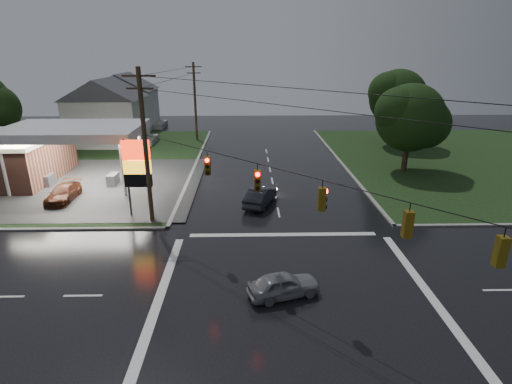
{
  "coord_description": "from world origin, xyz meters",
  "views": [
    {
      "loc": [
        -2.43,
        -17.84,
        12.0
      ],
      "look_at": [
        -1.85,
        7.38,
        3.0
      ],
      "focal_mm": 28.0,
      "sensor_mm": 36.0,
      "label": 1
    }
  ],
  "objects_px": {
    "gas_station": "(4,155)",
    "utility_pole_n": "(195,101)",
    "house_near": "(107,111)",
    "tree_ne_far": "(399,98)",
    "tree_ne_near": "(412,118)",
    "car_crossing": "(284,285)",
    "utility_pole_nw": "(145,146)",
    "car_north": "(260,196)",
    "car_pump": "(63,193)",
    "house_far": "(125,100)",
    "pylon_sign": "(137,166)"
  },
  "relations": [
    {
      "from": "gas_station",
      "to": "utility_pole_n",
      "type": "bearing_deg",
      "value": 48.53
    },
    {
      "from": "house_near",
      "to": "tree_ne_far",
      "type": "height_order",
      "value": "tree_ne_far"
    },
    {
      "from": "tree_ne_near",
      "to": "car_crossing",
      "type": "distance_m",
      "value": 27.1
    },
    {
      "from": "gas_station",
      "to": "utility_pole_nw",
      "type": "height_order",
      "value": "utility_pole_nw"
    },
    {
      "from": "car_north",
      "to": "tree_ne_near",
      "type": "bearing_deg",
      "value": -128.56
    },
    {
      "from": "utility_pole_nw",
      "to": "car_pump",
      "type": "xyz_separation_m",
      "value": [
        -8.38,
        4.5,
        -5.06
      ]
    },
    {
      "from": "utility_pole_n",
      "to": "car_pump",
      "type": "distance_m",
      "value": 25.87
    },
    {
      "from": "gas_station",
      "to": "car_crossing",
      "type": "relative_size",
      "value": 6.97
    },
    {
      "from": "house_near",
      "to": "house_far",
      "type": "xyz_separation_m",
      "value": [
        -1.0,
        12.0,
        0.0
      ]
    },
    {
      "from": "car_crossing",
      "to": "tree_ne_far",
      "type": "bearing_deg",
      "value": -44.39
    },
    {
      "from": "pylon_sign",
      "to": "tree_ne_near",
      "type": "distance_m",
      "value": 27.23
    },
    {
      "from": "tree_ne_near",
      "to": "car_pump",
      "type": "height_order",
      "value": "tree_ne_near"
    },
    {
      "from": "house_near",
      "to": "tree_ne_far",
      "type": "relative_size",
      "value": 1.13
    },
    {
      "from": "house_far",
      "to": "utility_pole_n",
      "type": "bearing_deg",
      "value": -38.77
    },
    {
      "from": "gas_station",
      "to": "car_north",
      "type": "bearing_deg",
      "value": -16.04
    },
    {
      "from": "utility_pole_nw",
      "to": "house_far",
      "type": "relative_size",
      "value": 1.0
    },
    {
      "from": "house_far",
      "to": "tree_ne_near",
      "type": "height_order",
      "value": "tree_ne_near"
    },
    {
      "from": "utility_pole_nw",
      "to": "tree_ne_far",
      "type": "relative_size",
      "value": 1.12
    },
    {
      "from": "house_near",
      "to": "house_far",
      "type": "bearing_deg",
      "value": 94.76
    },
    {
      "from": "car_north",
      "to": "car_pump",
      "type": "bearing_deg",
      "value": 16.06
    },
    {
      "from": "utility_pole_n",
      "to": "house_far",
      "type": "bearing_deg",
      "value": 141.23
    },
    {
      "from": "house_near",
      "to": "tree_ne_far",
      "type": "distance_m",
      "value": 38.19
    },
    {
      "from": "gas_station",
      "to": "tree_ne_far",
      "type": "relative_size",
      "value": 2.67
    },
    {
      "from": "gas_station",
      "to": "tree_ne_near",
      "type": "distance_m",
      "value": 40.0
    },
    {
      "from": "pylon_sign",
      "to": "house_far",
      "type": "xyz_separation_m",
      "value": [
        -11.45,
        37.5,
        0.39
      ]
    },
    {
      "from": "pylon_sign",
      "to": "house_near",
      "type": "distance_m",
      "value": 27.56
    },
    {
      "from": "gas_station",
      "to": "tree_ne_far",
      "type": "xyz_separation_m",
      "value": [
        42.83,
        14.29,
        3.63
      ]
    },
    {
      "from": "tree_ne_near",
      "to": "car_north",
      "type": "xyz_separation_m",
      "value": [
        -15.5,
        -9.28,
        -4.82
      ]
    },
    {
      "from": "house_far",
      "to": "car_north",
      "type": "xyz_separation_m",
      "value": [
        20.59,
        -35.29,
        -3.66
      ]
    },
    {
      "from": "car_pump",
      "to": "house_far",
      "type": "bearing_deg",
      "value": 95.88
    },
    {
      "from": "utility_pole_n",
      "to": "tree_ne_far",
      "type": "height_order",
      "value": "utility_pole_n"
    },
    {
      "from": "gas_station",
      "to": "tree_ne_near",
      "type": "relative_size",
      "value": 2.92
    },
    {
      "from": "car_crossing",
      "to": "utility_pole_n",
      "type": "bearing_deg",
      "value": -3.85
    },
    {
      "from": "gas_station",
      "to": "car_pump",
      "type": "xyz_separation_m",
      "value": [
        7.79,
        -5.7,
        -1.89
      ]
    },
    {
      "from": "house_near",
      "to": "car_north",
      "type": "xyz_separation_m",
      "value": [
        19.59,
        -23.29,
        -3.66
      ]
    },
    {
      "from": "house_near",
      "to": "car_crossing",
      "type": "bearing_deg",
      "value": -60.67
    },
    {
      "from": "utility_pole_n",
      "to": "car_north",
      "type": "distance_m",
      "value": 26.98
    },
    {
      "from": "gas_station",
      "to": "car_north",
      "type": "distance_m",
      "value": 25.36
    },
    {
      "from": "gas_station",
      "to": "utility_pole_nw",
      "type": "xyz_separation_m",
      "value": [
        16.18,
        -10.2,
        3.17
      ]
    },
    {
      "from": "utility_pole_nw",
      "to": "car_crossing",
      "type": "height_order",
      "value": "utility_pole_nw"
    },
    {
      "from": "pylon_sign",
      "to": "tree_ne_far",
      "type": "relative_size",
      "value": 0.61
    },
    {
      "from": "house_far",
      "to": "tree_ne_far",
      "type": "distance_m",
      "value": 41.57
    },
    {
      "from": "utility_pole_nw",
      "to": "tree_ne_far",
      "type": "bearing_deg",
      "value": 42.59
    },
    {
      "from": "utility_pole_nw",
      "to": "house_far",
      "type": "xyz_separation_m",
      "value": [
        -12.45,
        38.5,
        -1.32
      ]
    },
    {
      "from": "utility_pole_nw",
      "to": "car_pump",
      "type": "bearing_deg",
      "value": 151.77
    },
    {
      "from": "gas_station",
      "to": "house_near",
      "type": "height_order",
      "value": "house_near"
    },
    {
      "from": "car_crossing",
      "to": "gas_station",
      "type": "bearing_deg",
      "value": 34.6
    },
    {
      "from": "utility_pole_nw",
      "to": "house_near",
      "type": "distance_m",
      "value": 28.9
    },
    {
      "from": "house_far",
      "to": "tree_ne_far",
      "type": "bearing_deg",
      "value": -19.71
    },
    {
      "from": "pylon_sign",
      "to": "car_crossing",
      "type": "xyz_separation_m",
      "value": [
        9.89,
        -10.71,
        -3.37
      ]
    }
  ]
}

